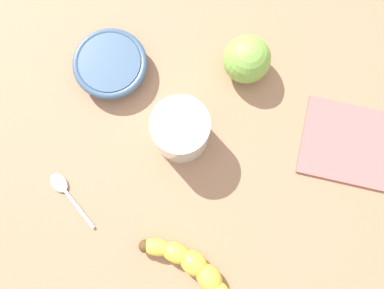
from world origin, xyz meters
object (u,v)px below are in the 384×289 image
object	(u,v)px
teaspoon	(61,186)
green_apple_fruit	(247,59)
smoothie_glass	(181,131)
ceramic_bowl	(111,65)
banana	(197,275)

from	to	relation	value
teaspoon	green_apple_fruit	bearing A→B (deg)	-95.81
smoothie_glass	ceramic_bowl	xyz separation A→B (cm)	(15.98, -5.04, -2.37)
smoothie_glass	green_apple_fruit	bearing A→B (deg)	-104.21
banana	ceramic_bowl	xyz separation A→B (cm)	(28.44, -23.50, 0.38)
banana	smoothie_glass	xyz separation A→B (cm)	(12.45, -18.46, 2.74)
banana	ceramic_bowl	distance (cm)	36.89
smoothie_glass	green_apple_fruit	distance (cm)	16.17
banana	teaspoon	distance (cm)	26.12
smoothie_glass	teaspoon	world-z (taller)	smoothie_glass
banana	green_apple_fruit	bearing A→B (deg)	-60.92
banana	smoothie_glass	bearing A→B (deg)	-40.88
ceramic_bowl	green_apple_fruit	bearing A→B (deg)	-151.95
smoothie_glass	green_apple_fruit	size ratio (longest dim) A/B	1.14
ceramic_bowl	green_apple_fruit	xyz separation A→B (cm)	(-19.95, -10.63, 1.82)
green_apple_fruit	teaspoon	distance (cm)	36.72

